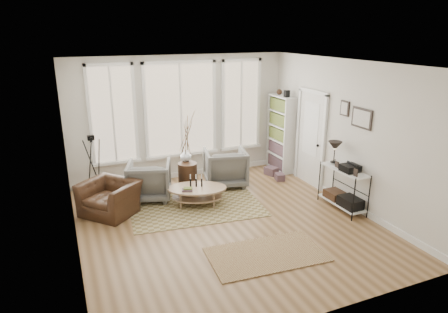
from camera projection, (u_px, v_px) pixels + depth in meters
name	position (u px, v px, depth m)	size (l,w,h in m)	color
room	(227.00, 149.00, 7.01)	(5.50, 5.54, 2.90)	#936E48
bay_window	(181.00, 112.00, 9.31)	(4.14, 0.12, 2.24)	tan
door	(311.00, 136.00, 9.03)	(0.09, 1.06, 2.22)	silver
bookcase	(281.00, 133.00, 9.98)	(0.31, 0.85, 2.06)	white
low_shelf	(343.00, 184.00, 7.88)	(0.38, 1.08, 1.30)	white
wall_art	(357.00, 116.00, 7.56)	(0.04, 0.88, 0.44)	black
rug_main	(194.00, 204.00, 8.22)	(2.62, 1.96, 0.01)	brown
rug_runner	(267.00, 254.00, 6.36)	(1.84, 1.02, 0.01)	brown
coffee_table	(197.00, 191.00, 8.11)	(1.38, 1.10, 0.55)	#A28363
armchair_left	(149.00, 180.00, 8.39)	(0.87, 0.90, 0.81)	slate
armchair_right	(225.00, 167.00, 9.13)	(0.91, 0.94, 0.85)	slate
side_table	(187.00, 154.00, 8.69)	(0.42, 0.42, 1.78)	#3A2113
vase	(186.00, 155.00, 8.87)	(0.25, 0.25, 0.26)	silver
accent_chair	(110.00, 198.00, 7.71)	(0.87, 1.00, 0.65)	#3A2113
tripod_camera	(94.00, 170.00, 8.35)	(0.48, 0.48, 1.37)	black
book_stack_near	(271.00, 171.00, 9.87)	(0.24, 0.30, 0.19)	brown
book_stack_far	(280.00, 177.00, 9.51)	(0.20, 0.25, 0.16)	brown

